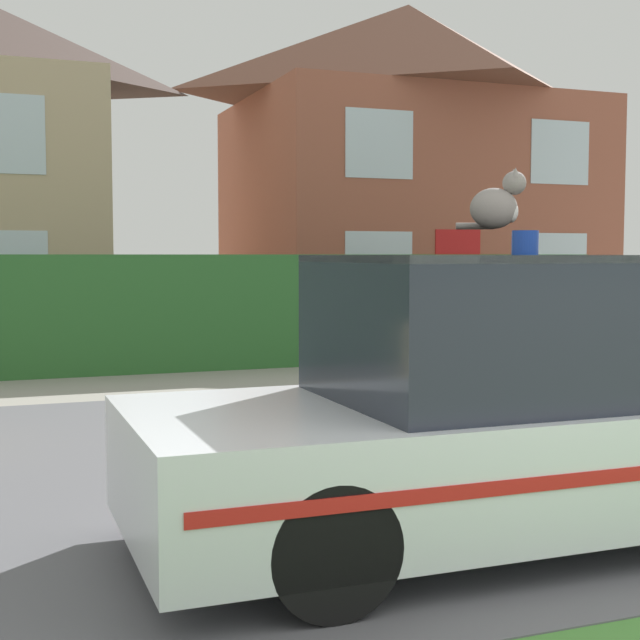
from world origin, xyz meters
TOP-DOWN VIEW (x-y plane):
  - road_strip at (0.00, 4.72)m, footprint 28.00×6.76m
  - garden_hedge at (-0.04, 10.48)m, footprint 12.91×0.58m
  - police_car at (0.03, 2.52)m, footprint 4.06×1.68m
  - cat at (-0.16, 2.31)m, footprint 0.30×0.31m
  - house_right at (6.41, 16.76)m, footprint 7.77×6.16m

SIDE VIEW (x-z plane):
  - road_strip at x=0.00m, z-range 0.00..0.01m
  - police_car at x=0.03m, z-range -0.10..1.62m
  - garden_hedge at x=-0.04m, z-range 0.00..1.61m
  - cat at x=-0.16m, z-range 1.71..2.02m
  - house_right at x=6.41m, z-range 0.08..7.31m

